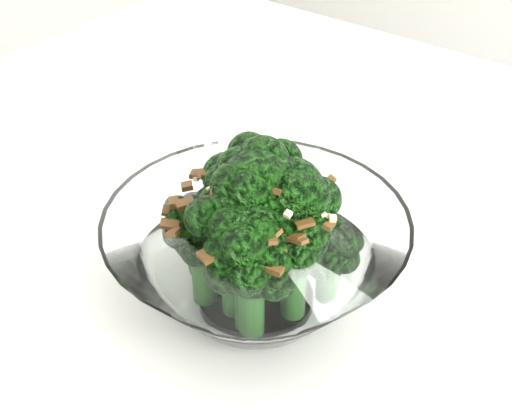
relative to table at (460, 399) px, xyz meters
The scene contains 2 objects.
table is the anchor object (origin of this frame).
broccoli_dish 0.19m from the table, 150.71° to the right, with size 0.19×0.19×0.12m.
Camera 1 is at (0.05, -0.48, 1.09)m, focal length 50.00 mm.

